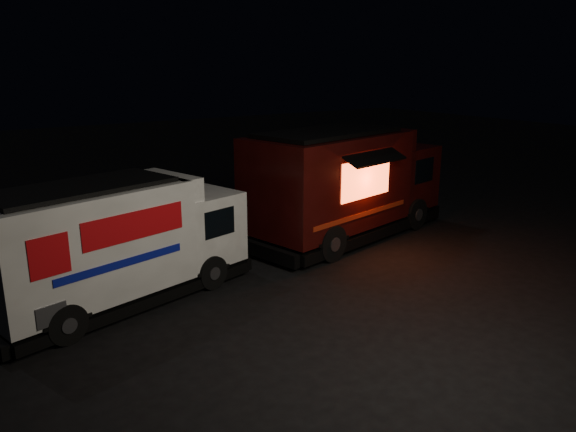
# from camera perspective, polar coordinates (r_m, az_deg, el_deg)

# --- Properties ---
(ground) EXTENTS (80.00, 80.00, 0.00)m
(ground) POSITION_cam_1_polar(r_m,az_deg,el_deg) (12.49, 2.62, -9.22)
(ground) COLOR black
(ground) RESTS_ON ground
(white_truck) EXTENTS (6.48, 3.55, 2.79)m
(white_truck) POSITION_cam_1_polar(r_m,az_deg,el_deg) (12.87, -16.63, -2.47)
(white_truck) COLOR white
(white_truck) RESTS_ON ground
(red_truck) EXTENTS (7.53, 4.03, 3.32)m
(red_truck) POSITION_cam_1_polar(r_m,az_deg,el_deg) (17.13, 6.03, 3.39)
(red_truck) COLOR #370B0A
(red_truck) RESTS_ON ground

